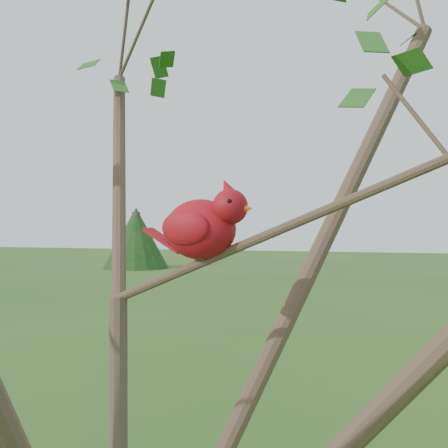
% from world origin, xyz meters
% --- Properties ---
extents(crabapple_tree, '(2.35, 2.05, 2.95)m').
position_xyz_m(crabapple_tree, '(0.03, -0.02, 2.12)').
color(crabapple_tree, '#423023').
rests_on(crabapple_tree, ground).
extents(cardinal, '(0.23, 0.14, 0.16)m').
position_xyz_m(cardinal, '(0.13, 0.08, 2.09)').
color(cardinal, '#A00D18').
rests_on(cardinal, ground).
extents(distant_trees, '(39.55, 10.95, 3.22)m').
position_xyz_m(distant_trees, '(-2.26, 22.61, 1.42)').
color(distant_trees, '#423023').
rests_on(distant_trees, ground).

